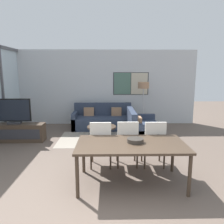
{
  "coord_description": "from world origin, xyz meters",
  "views": [
    {
      "loc": [
        0.25,
        -2.78,
        1.97
      ],
      "look_at": [
        0.36,
        2.82,
        0.95
      ],
      "focal_mm": 35.0,
      "sensor_mm": 36.0,
      "label": 1
    }
  ],
  "objects_px": {
    "coffee_table": "(102,129)",
    "dining_chair_right": "(154,142)",
    "dining_chair_centre": "(127,142)",
    "television": "(14,112)",
    "tv_console": "(15,132)",
    "dining_table": "(131,147)",
    "dining_chair_left": "(101,142)",
    "fruit_bowl": "(135,140)",
    "sofa_side": "(141,129)",
    "floor_lamp": "(143,88)",
    "sofa_main": "(103,120)"
  },
  "relations": [
    {
      "from": "dining_chair_right",
      "to": "fruit_bowl",
      "type": "height_order",
      "value": "dining_chair_right"
    },
    {
      "from": "sofa_side",
      "to": "dining_chair_right",
      "type": "bearing_deg",
      "value": 178.42
    },
    {
      "from": "sofa_side",
      "to": "coffee_table",
      "type": "bearing_deg",
      "value": 94.69
    },
    {
      "from": "sofa_side",
      "to": "coffee_table",
      "type": "distance_m",
      "value": 1.2
    },
    {
      "from": "sofa_side",
      "to": "coffee_table",
      "type": "xyz_separation_m",
      "value": [
        -1.2,
        -0.1,
        0.02
      ]
    },
    {
      "from": "sofa_main",
      "to": "fruit_bowl",
      "type": "height_order",
      "value": "sofa_main"
    },
    {
      "from": "dining_chair_right",
      "to": "floor_lamp",
      "type": "height_order",
      "value": "floor_lamp"
    },
    {
      "from": "fruit_bowl",
      "to": "dining_chair_right",
      "type": "bearing_deg",
      "value": 53.57
    },
    {
      "from": "television",
      "to": "fruit_bowl",
      "type": "xyz_separation_m",
      "value": [
        3.16,
        -2.46,
        -0.08
      ]
    },
    {
      "from": "fruit_bowl",
      "to": "sofa_main",
      "type": "bearing_deg",
      "value": 99.58
    },
    {
      "from": "coffee_table",
      "to": "dining_table",
      "type": "xyz_separation_m",
      "value": [
        0.59,
        -2.66,
        0.39
      ]
    },
    {
      "from": "dining_chair_right",
      "to": "fruit_bowl",
      "type": "xyz_separation_m",
      "value": [
        -0.47,
        -0.64,
        0.25
      ]
    },
    {
      "from": "coffee_table",
      "to": "dining_chair_centre",
      "type": "bearing_deg",
      "value": -73.11
    },
    {
      "from": "coffee_table",
      "to": "fruit_bowl",
      "type": "xyz_separation_m",
      "value": [
        0.67,
        -2.62,
        0.49
      ]
    },
    {
      "from": "tv_console",
      "to": "coffee_table",
      "type": "xyz_separation_m",
      "value": [
        2.49,
        0.16,
        0.04
      ]
    },
    {
      "from": "coffee_table",
      "to": "floor_lamp",
      "type": "relative_size",
      "value": 0.52
    },
    {
      "from": "dining_chair_centre",
      "to": "television",
      "type": "bearing_deg",
      "value": 149.92
    },
    {
      "from": "tv_console",
      "to": "coffee_table",
      "type": "bearing_deg",
      "value": 3.61
    },
    {
      "from": "television",
      "to": "dining_chair_right",
      "type": "relative_size",
      "value": 0.98
    },
    {
      "from": "tv_console",
      "to": "sofa_side",
      "type": "xyz_separation_m",
      "value": [
        3.69,
        0.26,
        0.02
      ]
    },
    {
      "from": "television",
      "to": "dining_chair_centre",
      "type": "distance_m",
      "value": 3.58
    },
    {
      "from": "coffee_table",
      "to": "dining_chair_right",
      "type": "xyz_separation_m",
      "value": [
        1.14,
        -1.98,
        0.24
      ]
    },
    {
      "from": "television",
      "to": "floor_lamp",
      "type": "distance_m",
      "value": 4.27
    },
    {
      "from": "dining_table",
      "to": "dining_chair_centre",
      "type": "height_order",
      "value": "dining_chair_centre"
    },
    {
      "from": "coffee_table",
      "to": "fruit_bowl",
      "type": "height_order",
      "value": "fruit_bowl"
    },
    {
      "from": "dining_chair_left",
      "to": "dining_chair_centre",
      "type": "xyz_separation_m",
      "value": [
        0.55,
        0.03,
        0.0
      ]
    },
    {
      "from": "sofa_side",
      "to": "fruit_bowl",
      "type": "xyz_separation_m",
      "value": [
        -0.53,
        -2.72,
        0.51
      ]
    },
    {
      "from": "television",
      "to": "fruit_bowl",
      "type": "relative_size",
      "value": 3.33
    },
    {
      "from": "dining_chair_left",
      "to": "sofa_main",
      "type": "bearing_deg",
      "value": 90.66
    },
    {
      "from": "dining_chair_left",
      "to": "floor_lamp",
      "type": "relative_size",
      "value": 0.61
    },
    {
      "from": "television",
      "to": "coffee_table",
      "type": "bearing_deg",
      "value": 3.59
    },
    {
      "from": "dining_table",
      "to": "television",
      "type": "bearing_deg",
      "value": 140.96
    },
    {
      "from": "fruit_bowl",
      "to": "sofa_side",
      "type": "bearing_deg",
      "value": 78.95
    },
    {
      "from": "dining_table",
      "to": "tv_console",
      "type": "bearing_deg",
      "value": 140.97
    },
    {
      "from": "tv_console",
      "to": "coffee_table",
      "type": "height_order",
      "value": "tv_console"
    },
    {
      "from": "television",
      "to": "sofa_main",
      "type": "bearing_deg",
      "value": 30.96
    },
    {
      "from": "tv_console",
      "to": "dining_table",
      "type": "bearing_deg",
      "value": -39.03
    },
    {
      "from": "coffee_table",
      "to": "television",
      "type": "bearing_deg",
      "value": -176.41
    },
    {
      "from": "dining_chair_right",
      "to": "tv_console",
      "type": "bearing_deg",
      "value": 153.41
    },
    {
      "from": "sofa_side",
      "to": "dining_chair_left",
      "type": "xyz_separation_m",
      "value": [
        -1.16,
        -2.07,
        0.26
      ]
    },
    {
      "from": "dining_chair_right",
      "to": "sofa_side",
      "type": "bearing_deg",
      "value": 88.42
    },
    {
      "from": "dining_chair_centre",
      "to": "floor_lamp",
      "type": "xyz_separation_m",
      "value": [
        0.86,
        3.34,
        0.88
      ]
    },
    {
      "from": "tv_console",
      "to": "dining_chair_left",
      "type": "distance_m",
      "value": 3.13
    },
    {
      "from": "tv_console",
      "to": "dining_chair_centre",
      "type": "relative_size",
      "value": 1.68
    },
    {
      "from": "dining_chair_centre",
      "to": "fruit_bowl",
      "type": "xyz_separation_m",
      "value": [
        0.08,
        -0.68,
        0.25
      ]
    },
    {
      "from": "sofa_main",
      "to": "dining_chair_centre",
      "type": "xyz_separation_m",
      "value": [
        0.59,
        -3.28,
        0.26
      ]
    },
    {
      "from": "coffee_table",
      "to": "dining_table",
      "type": "bearing_deg",
      "value": -77.48
    },
    {
      "from": "sofa_main",
      "to": "floor_lamp",
      "type": "bearing_deg",
      "value": 2.22
    },
    {
      "from": "coffee_table",
      "to": "dining_chair_centre",
      "type": "distance_m",
      "value": 2.05
    },
    {
      "from": "sofa_side",
      "to": "floor_lamp",
      "type": "bearing_deg",
      "value": -10.87
    }
  ]
}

